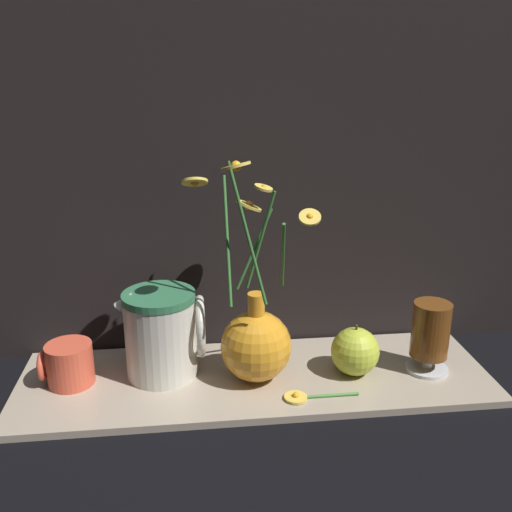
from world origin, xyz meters
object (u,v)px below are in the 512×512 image
(ceramic_pitcher, at_px, (163,331))
(orange_fruit, at_px, (355,351))
(yellow_mug, at_px, (68,364))
(tea_glass, at_px, (430,333))
(vase_with_flowers, at_px, (257,340))

(ceramic_pitcher, height_order, orange_fruit, ceramic_pitcher)
(yellow_mug, height_order, orange_fruit, orange_fruit)
(ceramic_pitcher, xyz_separation_m, tea_glass, (0.44, -0.04, -0.01))
(vase_with_flowers, xyz_separation_m, orange_fruit, (0.16, -0.00, -0.03))
(orange_fruit, bearing_deg, ceramic_pitcher, 173.57)
(yellow_mug, xyz_separation_m, orange_fruit, (0.47, -0.02, 0.01))
(yellow_mug, xyz_separation_m, tea_glass, (0.59, -0.03, 0.03))
(orange_fruit, bearing_deg, tea_glass, -2.33)
(vase_with_flowers, xyz_separation_m, ceramic_pitcher, (-0.15, 0.03, 0.01))
(vase_with_flowers, relative_size, yellow_mug, 4.37)
(vase_with_flowers, relative_size, ceramic_pitcher, 2.36)
(yellow_mug, height_order, ceramic_pitcher, ceramic_pitcher)
(yellow_mug, bearing_deg, ceramic_pitcher, 4.93)
(tea_glass, bearing_deg, vase_with_flowers, 178.25)
(tea_glass, height_order, orange_fruit, tea_glass)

